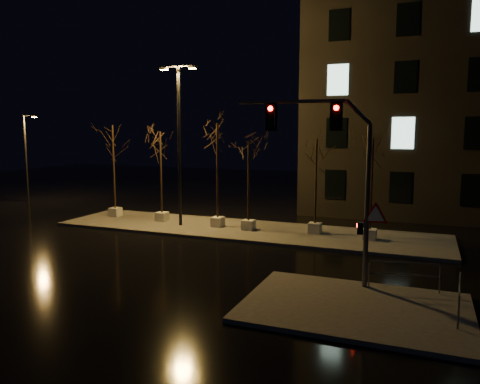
% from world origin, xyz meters
% --- Properties ---
extents(ground, '(90.00, 90.00, 0.00)m').
position_xyz_m(ground, '(0.00, 0.00, 0.00)').
color(ground, black).
rests_on(ground, ground).
extents(median, '(22.00, 5.00, 0.15)m').
position_xyz_m(median, '(0.00, 6.00, 0.07)').
color(median, '#474440').
rests_on(median, ground).
extents(sidewalk_corner, '(7.00, 5.00, 0.15)m').
position_xyz_m(sidewalk_corner, '(7.50, -3.50, 0.07)').
color(sidewalk_corner, '#474440').
rests_on(sidewalk_corner, ground).
extents(tree_0, '(1.80, 1.80, 5.99)m').
position_xyz_m(tree_0, '(-9.14, 6.59, 4.70)').
color(tree_0, beige).
rests_on(tree_0, median).
extents(tree_1, '(1.80, 1.80, 5.59)m').
position_xyz_m(tree_1, '(-5.47, 6.26, 4.39)').
color(tree_1, beige).
rests_on(tree_1, median).
extents(tree_2, '(1.80, 1.80, 6.07)m').
position_xyz_m(tree_2, '(-1.64, 6.06, 4.76)').
color(tree_2, beige).
rests_on(tree_2, median).
extents(tree_3, '(1.80, 1.80, 5.04)m').
position_xyz_m(tree_3, '(0.34, 5.87, 3.98)').
color(tree_3, beige).
rests_on(tree_3, median).
extents(tree_4, '(1.80, 1.80, 5.21)m').
position_xyz_m(tree_4, '(3.96, 6.44, 4.10)').
color(tree_4, beige).
rests_on(tree_4, median).
extents(tree_5, '(1.80, 1.80, 5.29)m').
position_xyz_m(tree_5, '(6.89, 5.94, 4.17)').
color(tree_5, beige).
rests_on(tree_5, median).
extents(traffic_signal_mast, '(5.36, 0.80, 6.59)m').
position_xyz_m(traffic_signal_mast, '(6.49, -1.65, 4.48)').
color(traffic_signal_mast, '#505257').
rests_on(traffic_signal_mast, sidewalk_corner).
extents(streetlight_main, '(2.27, 0.26, 9.13)m').
position_xyz_m(streetlight_main, '(-3.82, 5.62, 5.42)').
color(streetlight_main, black).
rests_on(streetlight_main, median).
extents(streetlight_far, '(1.35, 0.26, 6.87)m').
position_xyz_m(streetlight_far, '(-20.11, 10.14, 3.78)').
color(streetlight_far, black).
rests_on(streetlight_far, ground).
extents(guard_rail_a, '(2.35, 0.45, 1.03)m').
position_xyz_m(guard_rail_a, '(8.87, -1.50, 0.82)').
color(guard_rail_a, '#505257').
rests_on(guard_rail_a, sidewalk_corner).
extents(guard_rail_b, '(0.20, 2.21, 1.05)m').
position_xyz_m(guard_rail_b, '(10.50, -3.15, 0.83)').
color(guard_rail_b, '#505257').
rests_on(guard_rail_b, sidewalk_corner).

